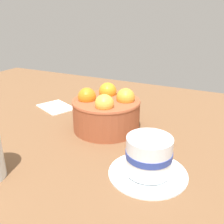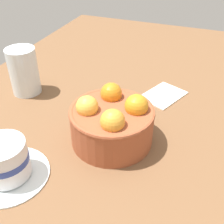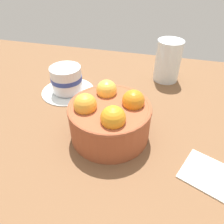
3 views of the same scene
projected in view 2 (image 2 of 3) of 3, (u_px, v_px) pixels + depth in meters
The scene contains 5 objects.
ground_plane at pixel (112, 146), 56.85cm from camera, with size 148.92×86.48×3.38cm, color brown.
terracotta_bowl at pixel (112, 121), 53.20cm from camera, with size 16.09×16.09×10.29cm.
coffee_cup at pixel (5, 162), 46.38cm from camera, with size 13.87×13.87×7.12cm.
water_glass at pixel (24, 71), 67.72cm from camera, with size 7.03×7.03×11.45cm, color silver.
folded_napkin at pixel (163, 95), 69.20cm from camera, with size 10.76×7.72×0.60cm, color white.
Camera 2 is at (39.48, 15.28, 36.88)cm, focal length 44.81 mm.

